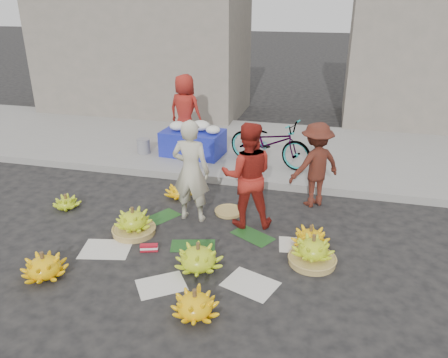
% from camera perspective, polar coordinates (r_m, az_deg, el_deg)
% --- Properties ---
extents(ground, '(80.00, 80.00, 0.00)m').
position_cam_1_polar(ground, '(6.67, -2.71, -7.95)').
color(ground, black).
rests_on(ground, ground).
extents(curb, '(40.00, 0.25, 0.15)m').
position_cam_1_polar(curb, '(8.53, 1.54, -0.13)').
color(curb, gray).
rests_on(curb, ground).
extents(sidewalk, '(40.00, 4.00, 0.12)m').
position_cam_1_polar(sidewalk, '(10.46, 4.09, 4.18)').
color(sidewalk, gray).
rests_on(sidewalk, ground).
extents(building_left, '(6.00, 3.00, 4.00)m').
position_cam_1_polar(building_left, '(13.96, -10.43, 16.79)').
color(building_left, gray).
rests_on(building_left, sidewalk).
extents(newspaper_scatter, '(3.20, 1.80, 0.00)m').
position_cam_1_polar(newspaper_scatter, '(6.03, -4.95, -11.70)').
color(newspaper_scatter, silver).
rests_on(newspaper_scatter, ground).
extents(banana_leaves, '(2.00, 1.00, 0.00)m').
position_cam_1_polar(banana_leaves, '(6.85, -3.03, -6.98)').
color(banana_leaves, '#164317').
rests_on(banana_leaves, ground).
extents(banana_bunch_0, '(0.70, 0.70, 0.45)m').
position_cam_1_polar(banana_bunch_0, '(6.88, -11.76, -5.55)').
color(banana_bunch_0, '#9F8142').
rests_on(banana_bunch_0, ground).
extents(banana_bunch_1, '(0.62, 0.62, 0.37)m').
position_cam_1_polar(banana_bunch_1, '(6.25, -22.47, -10.45)').
color(banana_bunch_1, yellow).
rests_on(banana_bunch_1, ground).
extents(banana_bunch_2, '(0.68, 0.68, 0.36)m').
position_cam_1_polar(banana_bunch_2, '(5.20, -3.82, -16.02)').
color(banana_bunch_2, yellow).
rests_on(banana_bunch_2, ground).
extents(banana_bunch_3, '(0.73, 0.73, 0.40)m').
position_cam_1_polar(banana_bunch_3, '(5.94, -3.38, -10.17)').
color(banana_bunch_3, '#90B81A').
rests_on(banana_bunch_3, ground).
extents(banana_bunch_4, '(0.68, 0.68, 0.44)m').
position_cam_1_polar(banana_bunch_4, '(6.16, 11.53, -9.24)').
color(banana_bunch_4, '#9F8142').
rests_on(banana_bunch_4, ground).
extents(banana_bunch_5, '(0.67, 0.67, 0.34)m').
position_cam_1_polar(banana_bunch_5, '(6.56, 11.24, -7.48)').
color(banana_bunch_5, yellow).
rests_on(banana_bunch_5, ground).
extents(banana_bunch_6, '(0.43, 0.43, 0.27)m').
position_cam_1_polar(banana_bunch_6, '(8.01, -19.89, -2.92)').
color(banana_bunch_6, '#90B81A').
rests_on(banana_bunch_6, ground).
extents(banana_bunch_7, '(0.56, 0.56, 0.30)m').
position_cam_1_polar(banana_bunch_7, '(7.97, -5.93, -1.57)').
color(banana_bunch_7, yellow).
rests_on(banana_bunch_7, ground).
extents(basket_spare, '(0.49, 0.49, 0.05)m').
position_cam_1_polar(basket_spare, '(7.41, 0.63, -4.29)').
color(basket_spare, '#9F8142').
rests_on(basket_spare, ground).
extents(incense_stack, '(0.27, 0.15, 0.10)m').
position_cam_1_polar(incense_stack, '(6.46, -9.76, -8.82)').
color(incense_stack, '#B21222').
rests_on(incense_stack, ground).
extents(vendor_cream, '(0.63, 0.42, 1.68)m').
position_cam_1_polar(vendor_cream, '(6.93, -4.33, 1.02)').
color(vendor_cream, beige).
rests_on(vendor_cream, ground).
extents(vendor_red, '(0.94, 0.81, 1.69)m').
position_cam_1_polar(vendor_red, '(6.75, 3.08, 0.49)').
color(vendor_red, '#A9261A').
rests_on(vendor_red, ground).
extents(man_striped, '(1.10, 1.03, 1.48)m').
position_cam_1_polar(man_striped, '(7.60, 11.86, 1.81)').
color(man_striped, maroon).
rests_on(man_striped, ground).
extents(flower_table, '(1.38, 0.93, 0.76)m').
position_cam_1_polar(flower_table, '(9.70, -4.03, 4.97)').
color(flower_table, '#171F9B').
rests_on(flower_table, sidewalk).
extents(grey_bucket, '(0.29, 0.29, 0.33)m').
position_cam_1_polar(grey_bucket, '(9.98, -10.47, 4.25)').
color(grey_bucket, slate).
rests_on(grey_bucket, sidewalk).
extents(flower_vendor, '(0.91, 0.69, 1.67)m').
position_cam_1_polar(flower_vendor, '(10.18, -5.10, 8.86)').
color(flower_vendor, '#A9261A').
rests_on(flower_vendor, sidewalk).
extents(bicycle, '(1.21, 1.95, 0.97)m').
position_cam_1_polar(bicycle, '(9.10, 6.00, 4.81)').
color(bicycle, gray).
rests_on(bicycle, sidewalk).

